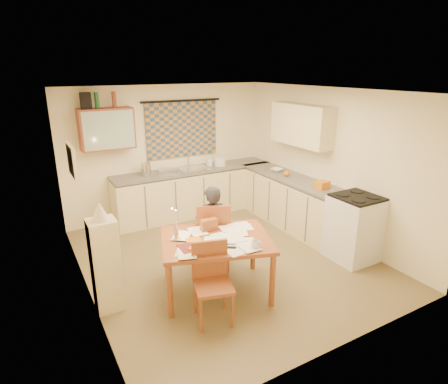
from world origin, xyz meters
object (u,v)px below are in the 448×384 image
counter_back (197,191)px  shelf_stand (106,265)px  stove (354,228)px  dining_table (216,264)px  chair_far (213,247)px  counter_right (300,206)px  person (212,229)px

counter_back → shelf_stand: shelf_stand is taller
counter_back → stove: stove is taller
counter_back → stove: bearing=-66.7°
dining_table → chair_far: bearing=84.3°
counter_back → counter_right: size_ratio=1.12×
stove → shelf_stand: shelf_stand is taller
chair_far → shelf_stand: shelf_stand is taller
shelf_stand → chair_far: bearing=8.7°
counter_back → stove: size_ratio=3.27×
stove → person: size_ratio=0.79×
counter_back → person: (-0.79, -2.13, 0.18)m
counter_right → counter_back: bearing=127.0°
dining_table → shelf_stand: shelf_stand is taller
counter_back → shelf_stand: (-2.30, -2.32, 0.13)m
counter_right → chair_far: (-1.98, -0.43, -0.13)m
counter_right → chair_far: 2.03m
counter_back → stove: (1.24, -2.88, 0.05)m
counter_right → stove: stove is taller
dining_table → person: bearing=87.2°
counter_right → dining_table: bearing=-156.2°
counter_right → shelf_stand: size_ratio=2.56×
counter_back → shelf_stand: size_ratio=2.86×
stove → counter_right: bearing=90.0°
chair_far → stove: bearing=-176.7°
stove → counter_back: bearing=113.3°
shelf_stand → counter_back: bearing=45.2°
counter_back → person: size_ratio=2.60×
counter_right → stove: (0.00, -1.23, 0.05)m
stove → chair_far: (-1.98, 0.80, -0.18)m
counter_right → shelf_stand: (-3.54, -0.67, 0.13)m
counter_right → stove: 1.23m
counter_right → stove: size_ratio=2.93×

